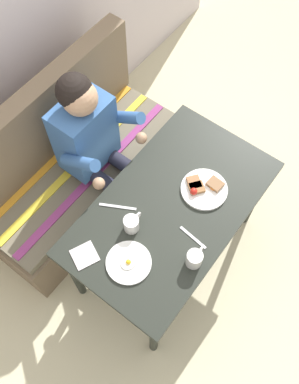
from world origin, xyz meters
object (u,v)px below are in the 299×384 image
Objects in this scene: couch at (76,170)px; person at (95,142)px; plate_eggs at (129,263)px; napkin at (85,255)px; coffee_mug_second at (195,258)px; knife at (118,207)px; coffee_mug at (132,224)px; fork at (193,237)px; plate_breakfast at (204,188)px; table at (171,213)px.

person is (0.06, -0.17, 0.41)m from couch.
plate_eggs is 1.90× the size of napkin.
coffee_mug_second reaches higher than napkin.
couch is 0.69m from knife.
coffee_mug is at bearing -119.89° from person.
coffee_mug_second reaches higher than plate_eggs.
plate_eggs reaches higher than napkin.
knife is (0.01, 0.49, -0.05)m from coffee_mug_second.
coffee_mug is at bearing -108.52° from couch.
fork is (-0.14, -0.78, -0.01)m from person.
plate_eggs is (-0.57, 0.06, -0.01)m from plate_breakfast.
plate_eggs is 0.33m from coffee_mug_second.
knife is at bearing 49.07° from plate_eggs.
couch reaches higher than napkin.
coffee_mug is 0.69× the size of fork.
plate_breakfast is at bearing -77.61° from couch.
coffee_mug_second is (-0.25, -0.86, 0.04)m from person.
knife is (0.31, 0.04, -0.00)m from napkin.
person is at bearing 36.27° from napkin.
table is 10.17× the size of coffee_mug.
fork is 0.85× the size of knife.
coffee_mug_second is 0.59× the size of knife.
person is (0.06, 0.59, 0.09)m from table.
couch reaches higher than knife.
table is at bearing -95.84° from person.
couch is 8.47× the size of fork.
couch reaches higher than table.
fork is at bearing -100.28° from person.
table is 4.70× the size of plate_breakfast.
plate_eggs is (-0.39, -0.01, 0.09)m from table.
napkin is (-0.55, -0.40, -0.01)m from person.
plate_breakfast is at bearing -79.42° from person.
fork is (0.30, -0.18, -0.01)m from plate_eggs.
plate_eggs is (-0.39, -0.78, 0.41)m from couch.
couch is at bearing 43.33° from knife.
coffee_mug reaches higher than napkin.
fork is (0.41, -0.38, -0.00)m from napkin.
coffee_mug reaches higher than table.
plate_breakfast reaches higher than plate_eggs.
plate_breakfast is at bearing -22.72° from coffee_mug.
coffee_mug is 0.98× the size of napkin.
plate_eggs is at bearing -116.40° from couch.
person reaches higher than plate_eggs.
table is 0.83× the size of couch.
plate_eggs is at bearing -62.86° from napkin.
coffee_mug reaches higher than plate_eggs.
couch reaches higher than plate_eggs.
coffee_mug is (-0.41, 0.17, 0.03)m from plate_breakfast.
coffee_mug_second is (0.04, -0.36, 0.00)m from coffee_mug.
plate_eggs is at bearing -126.51° from person.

